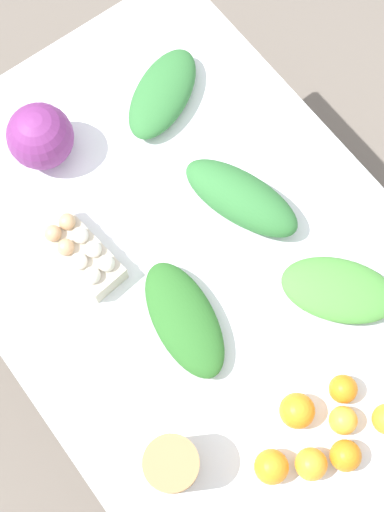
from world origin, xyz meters
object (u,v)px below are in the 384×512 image
object	(u,v)px
egg_carton	(81,252)
greens_bunch_chard	(163,93)
orange_5	(271,467)
greens_bunch_dandelion	(241,198)
greens_bunch_kale	(184,319)
cabbage_purple	(40,136)
orange_3	(297,411)
paper_bag	(172,465)
orange_6	(345,456)
orange_0	(343,389)
greens_bunch_beet_tops	(339,290)
orange_1	(311,464)
orange_2	(343,420)

from	to	relation	value
egg_carton	greens_bunch_chard	size ratio (longest dim) A/B	0.81
greens_bunch_chard	orange_5	xyz separation A→B (m)	(0.90, -0.37, 0.00)
greens_bunch_dandelion	greens_bunch_kale	xyz separation A→B (m)	(0.16, -0.30, -0.01)
cabbage_purple	orange_3	xyz separation A→B (m)	(0.91, 0.09, -0.04)
paper_bag	orange_6	xyz separation A→B (m)	(0.22, 0.32, -0.03)
greens_bunch_kale	orange_0	xyz separation A→B (m)	(0.35, 0.19, -0.00)
greens_bunch_beet_tops	orange_1	distance (m)	0.41
cabbage_purple	greens_bunch_beet_tops	world-z (taller)	cabbage_purple
orange_3	greens_bunch_dandelion	bearing A→B (deg)	155.35
greens_bunch_chard	orange_5	size ratio (longest dim) A/B	3.74
orange_0	orange_1	size ratio (longest dim) A/B	0.91
cabbage_purple	orange_3	world-z (taller)	cabbage_purple
greens_bunch_dandelion	greens_bunch_chard	world-z (taller)	greens_bunch_dandelion
orange_3	orange_5	world-z (taller)	orange_3
orange_0	orange_1	world-z (taller)	orange_1
orange_3	orange_5	xyz separation A→B (m)	(0.06, -0.12, -0.00)
paper_bag	greens_bunch_chard	size ratio (longest dim) A/B	0.47
orange_1	orange_6	xyz separation A→B (m)	(0.03, 0.07, -0.00)
greens_bunch_dandelion	cabbage_purple	bearing A→B (deg)	-144.01
greens_bunch_beet_tops	greens_bunch_dandelion	world-z (taller)	greens_bunch_dandelion
greens_bunch_chard	orange_3	size ratio (longest dim) A/B	3.56
cabbage_purple	greens_bunch_dandelion	size ratio (longest dim) A/B	0.53
orange_2	egg_carton	bearing A→B (deg)	-160.35
orange_5	orange_6	world-z (taller)	orange_5
cabbage_purple	greens_bunch_chard	distance (m)	0.34
paper_bag	greens_bunch_dandelion	distance (m)	0.66
cabbage_purple	orange_6	world-z (taller)	cabbage_purple
orange_3	orange_6	bearing A→B (deg)	9.50
egg_carton	orange_1	bearing A→B (deg)	-175.80
orange_5	greens_bunch_dandelion	bearing A→B (deg)	147.57
egg_carton	orange_5	xyz separation A→B (m)	(0.67, 0.05, -0.00)
greens_bunch_chard	cabbage_purple	bearing A→B (deg)	-100.33
orange_1	orange_6	bearing A→B (deg)	65.96
orange_3	greens_bunch_kale	bearing A→B (deg)	-166.98
greens_bunch_chard	orange_3	bearing A→B (deg)	-16.28
greens_bunch_beet_tops	orange_6	bearing A→B (deg)	-38.93
greens_bunch_dandelion	orange_3	size ratio (longest dim) A/B	3.91
greens_bunch_chard	orange_6	world-z (taller)	greens_bunch_chard
orange_6	greens_bunch_beet_tops	bearing A→B (deg)	141.07
greens_bunch_chard	orange_3	distance (m)	0.88
orange_5	cabbage_purple	bearing A→B (deg)	177.85
paper_bag	greens_bunch_beet_tops	size ratio (longest dim) A/B	0.48
greens_bunch_beet_tops	orange_6	xyz separation A→B (m)	(0.30, -0.24, 0.01)
greens_bunch_kale	orange_3	size ratio (longest dim) A/B	3.76
egg_carton	paper_bag	bearing A→B (deg)	161.47
orange_0	egg_carton	bearing A→B (deg)	-155.29
greens_bunch_beet_tops	greens_bunch_chard	distance (m)	0.69
greens_bunch_chard	orange_0	xyz separation A→B (m)	(0.87, -0.13, -0.00)
egg_carton	orange_2	xyz separation A→B (m)	(0.69, 0.24, -0.01)
orange_2	orange_3	distance (m)	0.11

